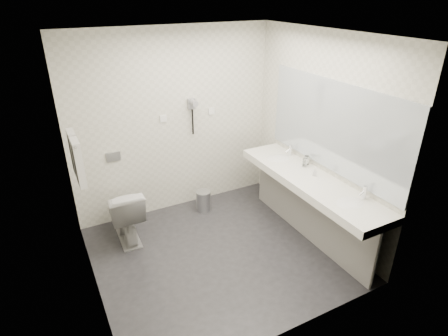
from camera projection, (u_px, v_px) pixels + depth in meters
floor at (219, 253)px, 4.48m from camera, size 2.80×2.80×0.00m
ceiling at (217, 35)px, 3.39m from camera, size 2.80×2.80×0.00m
wall_back at (174, 124)px, 4.97m from camera, size 2.80×0.00×2.80m
wall_front at (293, 220)px, 2.90m from camera, size 2.80×0.00×2.80m
wall_left at (80, 189)px, 3.35m from camera, size 0.00×2.60×2.60m
wall_right at (320, 137)px, 4.52m from camera, size 0.00×2.60×2.60m
vanity_counter at (310, 182)px, 4.44m from camera, size 0.55×2.20×0.10m
vanity_panel at (308, 211)px, 4.64m from camera, size 0.03×2.15×0.75m
vanity_post_near at (375, 259)px, 3.82m from camera, size 0.06×0.06×0.75m
vanity_post_far at (264, 177)px, 5.48m from camera, size 0.06×0.06×0.75m
mirror at (333, 127)px, 4.27m from camera, size 0.02×2.20×1.05m
basin_near at (350, 204)px, 3.91m from camera, size 0.40×0.31×0.05m
basin_far at (278, 159)px, 4.95m from camera, size 0.40×0.31×0.05m
faucet_near at (365, 192)px, 3.95m from camera, size 0.04×0.04×0.15m
faucet_far at (291, 150)px, 4.99m from camera, size 0.04×0.04×0.15m
soap_bottle_a at (315, 172)px, 4.45m from camera, size 0.06×0.06×0.09m
glass_left at (305, 163)px, 4.68m from camera, size 0.08×0.08×0.11m
glass_right at (307, 160)px, 4.74m from camera, size 0.08×0.08×0.11m
toilet at (125, 213)px, 4.61m from camera, size 0.44×0.74×0.73m
flush_plate at (113, 157)px, 4.73m from camera, size 0.18×0.02×0.12m
pedal_bin at (203, 201)px, 5.30m from camera, size 0.27×0.27×0.29m
bin_lid at (203, 192)px, 5.23m from camera, size 0.21×0.21×0.02m
towel_rail at (71, 138)px, 3.68m from camera, size 0.02×0.62×0.02m
towel_near at (78, 163)px, 3.67m from camera, size 0.07×0.24×0.48m
towel_far at (74, 153)px, 3.89m from camera, size 0.07×0.24×0.48m
dryer_cradle at (192, 104)px, 4.94m from camera, size 0.10×0.04×0.14m
dryer_barrel at (194, 103)px, 4.87m from camera, size 0.08×0.14×0.08m
dryer_cord at (193, 122)px, 5.04m from camera, size 0.02×0.02×0.35m
switch_plate_a at (163, 119)px, 4.86m from camera, size 0.09×0.02×0.09m
switch_plate_b at (211, 111)px, 5.15m from camera, size 0.09×0.02×0.09m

